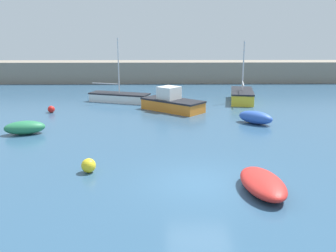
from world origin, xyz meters
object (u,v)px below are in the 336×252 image
at_px(fishing_dinghy_green, 25,128).
at_px(mooring_buoy_red, 51,109).
at_px(open_tender_yellow, 263,183).
at_px(cabin_cruiser_white, 172,103).
at_px(dinghy_near_pier, 256,117).
at_px(sailboat_tall_mast, 119,97).
at_px(sailboat_twin_hulled, 242,96).
at_px(mooring_buoy_yellow, 89,166).

distance_m(fishing_dinghy_green, mooring_buoy_red, 5.81).
bearing_deg(open_tender_yellow, cabin_cruiser_white, 7.17).
distance_m(open_tender_yellow, dinghy_near_pier, 10.46).
bearing_deg(sailboat_tall_mast, open_tender_yellow, -49.25).
distance_m(sailboat_twin_hulled, mooring_buoy_yellow, 18.58).
bearing_deg(sailboat_tall_mast, cabin_cruiser_white, -21.30).
bearing_deg(sailboat_tall_mast, dinghy_near_pier, -20.52).
height_order(sailboat_twin_hulled, fishing_dinghy_green, sailboat_twin_hulled).
relative_size(sailboat_twin_hulled, mooring_buoy_yellow, 8.96).
bearing_deg(sailboat_twin_hulled, open_tender_yellow, -179.43).
height_order(dinghy_near_pier, mooring_buoy_red, dinghy_near_pier).
bearing_deg(mooring_buoy_yellow, mooring_buoy_red, 112.47).
distance_m(open_tender_yellow, mooring_buoy_red, 17.85).
distance_m(dinghy_near_pier, mooring_buoy_red, 14.07).
xyz_separation_m(open_tender_yellow, mooring_buoy_yellow, (-6.51, 1.97, -0.02)).
relative_size(dinghy_near_pier, mooring_buoy_red, 4.76).
height_order(fishing_dinghy_green, mooring_buoy_yellow, fishing_dinghy_green).
distance_m(open_tender_yellow, sailboat_tall_mast, 19.29).
relative_size(cabin_cruiser_white, sailboat_twin_hulled, 0.90).
distance_m(cabin_cruiser_white, mooring_buoy_yellow, 12.93).
height_order(fishing_dinghy_green, mooring_buoy_red, fishing_dinghy_green).
height_order(open_tender_yellow, cabin_cruiser_white, cabin_cruiser_white).
relative_size(open_tender_yellow, mooring_buoy_red, 6.22).
height_order(cabin_cruiser_white, sailboat_tall_mast, sailboat_tall_mast).
relative_size(sailboat_twin_hulled, dinghy_near_pier, 2.25).
xyz_separation_m(open_tender_yellow, sailboat_twin_hulled, (2.99, 17.93, 0.18)).
bearing_deg(open_tender_yellow, fishing_dinghy_green, 50.56).
bearing_deg(sailboat_twin_hulled, sailboat_tall_mast, 99.88).
height_order(sailboat_twin_hulled, mooring_buoy_yellow, sailboat_twin_hulled).
xyz_separation_m(dinghy_near_pier, fishing_dinghy_green, (-13.41, -2.27, -0.02)).
bearing_deg(sailboat_twin_hulled, mooring_buoy_yellow, 159.28).
bearing_deg(dinghy_near_pier, mooring_buoy_red, -151.16).
relative_size(cabin_cruiser_white, mooring_buoy_red, 9.67).
bearing_deg(cabin_cruiser_white, mooring_buoy_red, -135.26).
bearing_deg(open_tender_yellow, sailboat_tall_mast, 17.36).
height_order(cabin_cruiser_white, mooring_buoy_red, cabin_cruiser_white).
xyz_separation_m(sailboat_twin_hulled, mooring_buoy_yellow, (-9.51, -15.97, -0.20)).
bearing_deg(dinghy_near_pier, cabin_cruiser_white, -175.84).
bearing_deg(dinghy_near_pier, sailboat_tall_mast, -176.50).
bearing_deg(sailboat_tall_mast, mooring_buoy_red, -116.58).
height_order(sailboat_twin_hulled, mooring_buoy_red, sailboat_twin_hulled).
distance_m(sailboat_tall_mast, mooring_buoy_yellow, 16.00).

